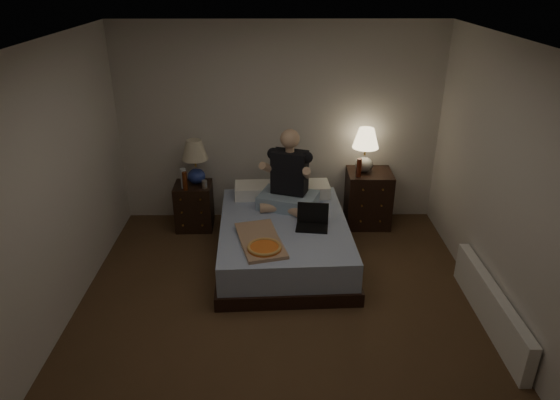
{
  "coord_description": "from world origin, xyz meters",
  "views": [
    {
      "loc": [
        -0.04,
        -3.76,
        3.03
      ],
      "look_at": [
        0.0,
        0.9,
        0.85
      ],
      "focal_mm": 32.0,
      "sensor_mm": 36.0,
      "label": 1
    }
  ],
  "objects_px": {
    "bed": "(284,240)",
    "lamp_right": "(365,150)",
    "nightstand_left": "(194,206)",
    "laptop": "(312,218)",
    "water_bottle": "(183,178)",
    "person": "(288,170)",
    "soda_can": "(204,184)",
    "nightstand_right": "(368,198)",
    "beer_bottle_right": "(359,168)",
    "lamp_left": "(195,162)",
    "beer_bottle_left": "(185,181)",
    "radiator": "(490,306)",
    "pizza_box": "(264,248)"
  },
  "relations": [
    {
      "from": "bed",
      "to": "lamp_right",
      "type": "relative_size",
      "value": 3.33
    },
    {
      "from": "nightstand_left",
      "to": "laptop",
      "type": "height_order",
      "value": "laptop"
    },
    {
      "from": "water_bottle",
      "to": "person",
      "type": "xyz_separation_m",
      "value": [
        1.26,
        -0.28,
        0.22
      ]
    },
    {
      "from": "bed",
      "to": "soda_can",
      "type": "distance_m",
      "value": 1.23
    },
    {
      "from": "nightstand_left",
      "to": "nightstand_right",
      "type": "distance_m",
      "value": 2.21
    },
    {
      "from": "beer_bottle_right",
      "to": "lamp_right",
      "type": "bearing_deg",
      "value": 60.37
    },
    {
      "from": "lamp_left",
      "to": "beer_bottle_left",
      "type": "xyz_separation_m",
      "value": [
        -0.11,
        -0.21,
        -0.17
      ]
    },
    {
      "from": "lamp_left",
      "to": "laptop",
      "type": "xyz_separation_m",
      "value": [
        1.37,
        -0.97,
        -0.28
      ]
    },
    {
      "from": "lamp_left",
      "to": "radiator",
      "type": "xyz_separation_m",
      "value": [
        2.96,
        -2.0,
        -0.67
      ]
    },
    {
      "from": "water_bottle",
      "to": "person",
      "type": "bearing_deg",
      "value": -12.63
    },
    {
      "from": "pizza_box",
      "to": "radiator",
      "type": "distance_m",
      "value": 2.18
    },
    {
      "from": "beer_bottle_right",
      "to": "beer_bottle_left",
      "type": "bearing_deg",
      "value": -177.25
    },
    {
      "from": "laptop",
      "to": "beer_bottle_left",
      "type": "bearing_deg",
      "value": 159.96
    },
    {
      "from": "soda_can",
      "to": "beer_bottle_right",
      "type": "bearing_deg",
      "value": 1.49
    },
    {
      "from": "lamp_right",
      "to": "soda_can",
      "type": "height_order",
      "value": "lamp_right"
    },
    {
      "from": "beer_bottle_left",
      "to": "nightstand_left",
      "type": "bearing_deg",
      "value": 69.67
    },
    {
      "from": "nightstand_left",
      "to": "lamp_right",
      "type": "distance_m",
      "value": 2.24
    },
    {
      "from": "bed",
      "to": "pizza_box",
      "type": "height_order",
      "value": "pizza_box"
    },
    {
      "from": "pizza_box",
      "to": "radiator",
      "type": "xyz_separation_m",
      "value": [
        2.09,
        -0.54,
        -0.31
      ]
    },
    {
      "from": "nightstand_right",
      "to": "soda_can",
      "type": "bearing_deg",
      "value": -173.78
    },
    {
      "from": "lamp_left",
      "to": "beer_bottle_right",
      "type": "bearing_deg",
      "value": -3.02
    },
    {
      "from": "nightstand_left",
      "to": "lamp_right",
      "type": "height_order",
      "value": "lamp_right"
    },
    {
      "from": "bed",
      "to": "beer_bottle_right",
      "type": "height_order",
      "value": "beer_bottle_right"
    },
    {
      "from": "lamp_right",
      "to": "nightstand_right",
      "type": "bearing_deg",
      "value": -12.34
    },
    {
      "from": "beer_bottle_left",
      "to": "person",
      "type": "height_order",
      "value": "person"
    },
    {
      "from": "nightstand_left",
      "to": "laptop",
      "type": "xyz_separation_m",
      "value": [
        1.42,
        -0.92,
        0.29
      ]
    },
    {
      "from": "lamp_left",
      "to": "radiator",
      "type": "distance_m",
      "value": 3.63
    },
    {
      "from": "bed",
      "to": "soda_can",
      "type": "bearing_deg",
      "value": 142.37
    },
    {
      "from": "nightstand_left",
      "to": "beer_bottle_left",
      "type": "height_order",
      "value": "beer_bottle_left"
    },
    {
      "from": "nightstand_right",
      "to": "lamp_left",
      "type": "height_order",
      "value": "lamp_left"
    },
    {
      "from": "water_bottle",
      "to": "bed",
      "type": "bearing_deg",
      "value": -29.35
    },
    {
      "from": "lamp_right",
      "to": "beer_bottle_right",
      "type": "relative_size",
      "value": 2.43
    },
    {
      "from": "pizza_box",
      "to": "bed",
      "type": "bearing_deg",
      "value": 57.91
    },
    {
      "from": "lamp_left",
      "to": "lamp_right",
      "type": "distance_m",
      "value": 2.08
    },
    {
      "from": "nightstand_right",
      "to": "beer_bottle_right",
      "type": "distance_m",
      "value": 0.52
    },
    {
      "from": "nightstand_right",
      "to": "beer_bottle_left",
      "type": "relative_size",
      "value": 3.11
    },
    {
      "from": "bed",
      "to": "radiator",
      "type": "distance_m",
      "value": 2.22
    },
    {
      "from": "nightstand_left",
      "to": "beer_bottle_right",
      "type": "bearing_deg",
      "value": -2.95
    },
    {
      "from": "nightstand_right",
      "to": "radiator",
      "type": "distance_m",
      "value": 2.19
    },
    {
      "from": "water_bottle",
      "to": "soda_can",
      "type": "height_order",
      "value": "water_bottle"
    },
    {
      "from": "nightstand_right",
      "to": "soda_can",
      "type": "height_order",
      "value": "nightstand_right"
    },
    {
      "from": "pizza_box",
      "to": "person",
      "type": "bearing_deg",
      "value": 61.46
    },
    {
      "from": "water_bottle",
      "to": "beer_bottle_left",
      "type": "relative_size",
      "value": 1.09
    },
    {
      "from": "beer_bottle_left",
      "to": "water_bottle",
      "type": "bearing_deg",
      "value": 113.66
    },
    {
      "from": "beer_bottle_right",
      "to": "water_bottle",
      "type": "bearing_deg",
      "value": -178.96
    },
    {
      "from": "soda_can",
      "to": "water_bottle",
      "type": "bearing_deg",
      "value": 177.73
    },
    {
      "from": "bed",
      "to": "nightstand_right",
      "type": "height_order",
      "value": "nightstand_right"
    },
    {
      "from": "soda_can",
      "to": "lamp_left",
      "type": "bearing_deg",
      "value": 127.16
    },
    {
      "from": "beer_bottle_right",
      "to": "person",
      "type": "relative_size",
      "value": 0.25
    },
    {
      "from": "lamp_right",
      "to": "laptop",
      "type": "relative_size",
      "value": 1.65
    }
  ]
}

